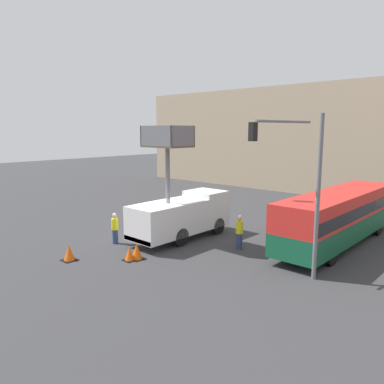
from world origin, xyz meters
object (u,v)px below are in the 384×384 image
(traffic_cone_near_truck, at_px, (137,252))
(traffic_cone_far_side, at_px, (69,253))
(traffic_light_pole, at_px, (294,168))
(road_worker_near_truck, at_px, (115,228))
(traffic_cone_mid_road, at_px, (130,254))
(city_bus, at_px, (339,214))
(road_worker_directing, at_px, (239,232))
(utility_truck, at_px, (181,213))

(traffic_cone_near_truck, relative_size, traffic_cone_far_side, 1.01)
(traffic_light_pole, distance_m, road_worker_near_truck, 10.35)
(traffic_cone_mid_road, bearing_deg, city_bus, 55.71)
(road_worker_near_truck, relative_size, road_worker_directing, 0.94)
(city_bus, distance_m, road_worker_directing, 5.69)
(traffic_cone_far_side, bearing_deg, utility_truck, 77.10)
(traffic_light_pole, relative_size, traffic_cone_near_truck, 8.83)
(traffic_light_pole, bearing_deg, traffic_cone_near_truck, -149.37)
(city_bus, height_order, road_worker_directing, city_bus)
(traffic_cone_near_truck, bearing_deg, traffic_cone_far_side, -134.63)
(city_bus, height_order, traffic_light_pole, traffic_light_pole)
(road_worker_near_truck, distance_m, traffic_cone_mid_road, 3.08)
(traffic_light_pole, distance_m, traffic_cone_near_truck, 8.46)
(traffic_cone_far_side, bearing_deg, road_worker_directing, 54.37)
(traffic_cone_near_truck, bearing_deg, road_worker_directing, 59.73)
(city_bus, relative_size, road_worker_near_truck, 6.42)
(road_worker_directing, distance_m, traffic_cone_near_truck, 5.51)
(road_worker_near_truck, distance_m, traffic_cone_near_truck, 3.07)
(city_bus, bearing_deg, traffic_cone_far_side, 156.93)
(road_worker_directing, bearing_deg, road_worker_near_truck, 142.84)
(traffic_light_pole, relative_size, traffic_cone_far_side, 8.96)
(city_bus, height_order, traffic_cone_far_side, city_bus)
(city_bus, distance_m, traffic_cone_far_side, 14.38)
(city_bus, xyz_separation_m, traffic_cone_mid_road, (-6.44, -9.45, -1.42))
(utility_truck, relative_size, traffic_light_pole, 0.94)
(road_worker_directing, bearing_deg, traffic_light_pole, -87.86)
(utility_truck, bearing_deg, traffic_cone_mid_road, -80.66)
(road_worker_directing, bearing_deg, city_bus, -20.79)
(utility_truck, height_order, road_worker_directing, utility_truck)
(traffic_cone_mid_road, bearing_deg, traffic_cone_far_side, -137.70)
(road_worker_directing, relative_size, traffic_cone_far_side, 2.40)
(traffic_cone_mid_road, bearing_deg, road_worker_directing, 60.40)
(road_worker_near_truck, bearing_deg, city_bus, 52.24)
(road_worker_near_truck, bearing_deg, traffic_cone_far_side, -68.66)
(road_worker_near_truck, height_order, traffic_cone_near_truck, road_worker_near_truck)
(traffic_light_pole, xyz_separation_m, traffic_cone_near_truck, (-6.27, -3.71, -4.30))
(traffic_cone_mid_road, relative_size, traffic_cone_far_side, 0.87)
(city_bus, bearing_deg, road_worker_near_truck, 145.78)
(traffic_cone_mid_road, xyz_separation_m, traffic_cone_far_side, (-2.17, -1.98, 0.05))
(road_worker_near_truck, relative_size, traffic_cone_mid_road, 2.58)
(traffic_light_pole, height_order, traffic_cone_mid_road, traffic_light_pole)
(road_worker_near_truck, relative_size, traffic_cone_near_truck, 2.22)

